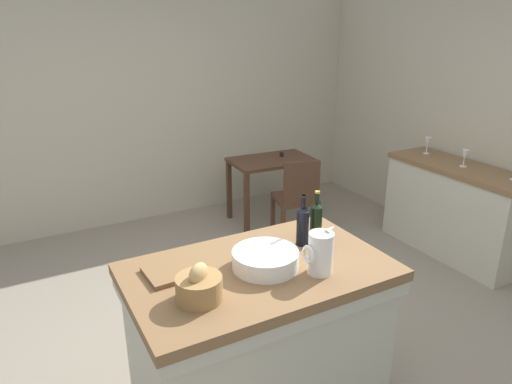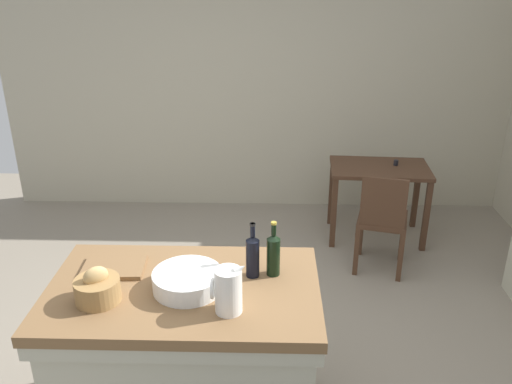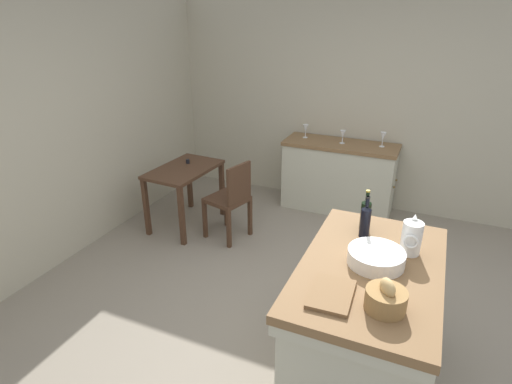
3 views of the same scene
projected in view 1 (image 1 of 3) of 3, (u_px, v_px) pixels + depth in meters
The scene contains 14 objects.
ground_plane at pixel (264, 335), 3.40m from camera, with size 6.76×6.76×0.00m, color gray.
wall_back at pixel (148, 104), 5.09m from camera, with size 5.32×0.12×2.60m, color #B2AA93.
island_table at pixel (259, 333), 2.64m from camera, with size 1.40×0.86×0.92m.
side_cabinet at pixel (455, 210), 4.48m from camera, with size 0.52×1.40×0.88m.
writing_desk at pixel (272, 169), 5.18m from camera, with size 0.93×0.61×0.77m.
wooden_chair at pixel (297, 198), 4.66m from camera, with size 0.49×0.49×0.90m.
pitcher at pixel (320, 253), 2.40m from camera, with size 0.17×0.13×0.27m.
wash_bowl at pixel (265, 259), 2.47m from camera, with size 0.36×0.36×0.10m, color white.
bread_basket at pixel (199, 287), 2.18m from camera, with size 0.22×0.22×0.19m.
cutting_board at pixel (178, 270), 2.43m from camera, with size 0.33×0.23×0.02m, color brown.
wine_bottle_dark at pixel (316, 220), 2.76m from camera, with size 0.07×0.07×0.31m.
wine_bottle_amber at pixel (303, 225), 2.70m from camera, with size 0.07×0.07×0.31m.
wine_glass_left at pixel (465, 155), 4.28m from camera, with size 0.07×0.07×0.16m.
wine_glass_middle at pixel (428, 142), 4.71m from camera, with size 0.07×0.07×0.17m.
Camera 1 is at (-1.41, -2.45, 2.15)m, focal length 32.72 mm.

